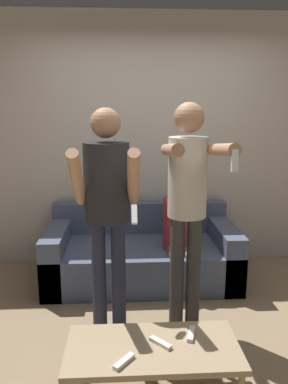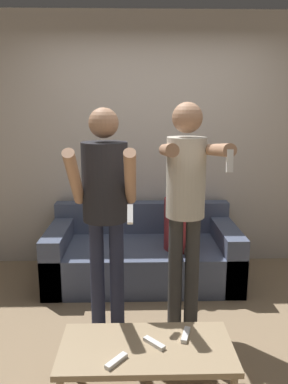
% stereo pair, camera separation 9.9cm
% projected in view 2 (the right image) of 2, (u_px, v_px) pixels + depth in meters
% --- Properties ---
extents(ground_plane, '(14.00, 14.00, 0.00)m').
position_uv_depth(ground_plane, '(164.00, 344.00, 2.79)').
color(ground_plane, '#937A5B').
extents(wall_back, '(6.40, 0.06, 2.70)m').
position_uv_depth(wall_back, '(154.00, 143.00, 4.08)').
color(wall_back, beige).
rests_on(wall_back, ground_plane).
extents(couch, '(1.88, 0.93, 0.72)m').
position_uv_depth(couch, '(143.00, 255.00, 3.84)').
color(couch, '#4C5670').
rests_on(couch, ground_plane).
extents(person_standing_left, '(0.46, 0.63, 1.73)m').
position_uv_depth(person_standing_left, '(105.00, 197.00, 2.75)').
color(person_standing_left, '#282D47').
rests_on(person_standing_left, ground_plane).
extents(person_standing_right, '(0.41, 0.76, 1.76)m').
position_uv_depth(person_standing_right, '(186.00, 194.00, 2.75)').
color(person_standing_right, '#383838').
rests_on(person_standing_right, ground_plane).
extents(person_seated, '(0.32, 0.54, 1.12)m').
position_uv_depth(person_seated, '(181.00, 228.00, 3.55)').
color(person_seated, '#6B6051').
rests_on(person_seated, ground_plane).
extents(coffee_table, '(1.01, 0.49, 0.36)m').
position_uv_depth(coffee_table, '(146.00, 352.00, 2.19)').
color(coffee_table, tan).
rests_on(coffee_table, ground_plane).
extents(remote_near, '(0.12, 0.14, 0.02)m').
position_uv_depth(remote_near, '(116.00, 361.00, 2.03)').
color(remote_near, white).
rests_on(remote_near, coffee_table).
extents(remote_mid, '(0.13, 0.13, 0.02)m').
position_uv_depth(remote_mid, '(154.00, 343.00, 2.19)').
color(remote_mid, white).
rests_on(remote_mid, coffee_table).
extents(remote_far, '(0.08, 0.15, 0.02)m').
position_uv_depth(remote_far, '(186.00, 335.00, 2.27)').
color(remote_far, white).
rests_on(remote_far, coffee_table).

